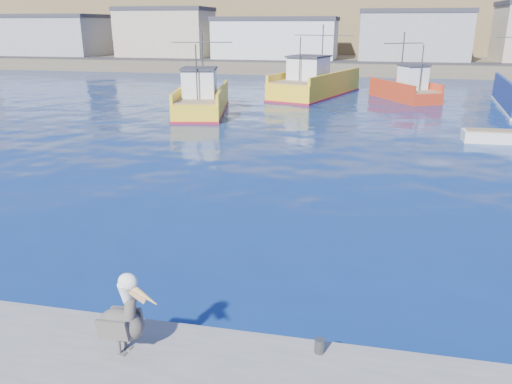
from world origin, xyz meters
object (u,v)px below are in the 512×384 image
Objects in this scene: trawler_yellow_b at (315,84)px; skiff_mid at (498,138)px; trawler_yellow_a at (202,100)px; pelican at (123,318)px; boat_orange at (406,89)px.

skiff_mid is at bearing -54.62° from trawler_yellow_b.
pelican is at bearing -74.93° from trawler_yellow_a.
trawler_yellow_a is at bearing 162.81° from skiff_mid.
trawler_yellow_b is at bearing 172.93° from boat_orange.
skiff_mid is 26.86m from pelican.
skiff_mid is (4.21, -16.87, -0.73)m from boat_orange.
skiff_mid is at bearing -17.19° from trawler_yellow_a.
pelican is (-12.36, -23.83, 0.98)m from skiff_mid.
boat_orange is (16.27, 10.53, 0.01)m from trawler_yellow_a.
trawler_yellow_b is (7.75, 11.59, 0.13)m from trawler_yellow_a.
boat_orange is at bearing -7.07° from trawler_yellow_b.
skiff_mid is (12.73, -17.93, -0.85)m from trawler_yellow_b.
trawler_yellow_a is at bearing -123.78° from trawler_yellow_b.
trawler_yellow_b is 41.76m from pelican.
trawler_yellow_b is at bearing 56.22° from trawler_yellow_a.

